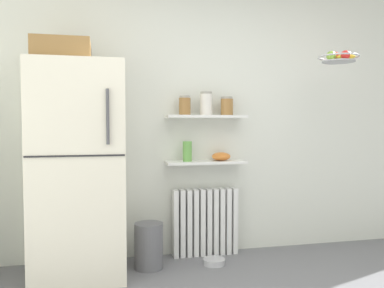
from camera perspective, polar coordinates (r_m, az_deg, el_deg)
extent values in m
cube|color=silver|center=(3.80, 2.32, 4.14)|extent=(7.04, 0.10, 2.60)
cube|color=silver|center=(3.31, -15.91, -3.61)|extent=(0.71, 0.67, 1.70)
cube|color=#262628|center=(2.96, -16.30, -1.65)|extent=(0.69, 0.01, 0.01)
cylinder|color=#4C4C51|center=(2.93, -11.95, 3.84)|extent=(0.02, 0.02, 0.40)
cube|color=olive|center=(3.34, -18.00, 12.41)|extent=(0.43, 0.47, 0.16)
cube|color=white|center=(3.71, -2.41, -11.28)|extent=(0.04, 0.12, 0.62)
cube|color=white|center=(3.72, -1.44, -11.24)|extent=(0.04, 0.12, 0.62)
cube|color=white|center=(3.74, -0.48, -11.19)|extent=(0.04, 0.12, 0.62)
cube|color=white|center=(3.75, 0.47, -11.13)|extent=(0.04, 0.12, 0.62)
cube|color=white|center=(3.77, 1.41, -11.08)|extent=(0.04, 0.12, 0.62)
cube|color=white|center=(3.78, 2.34, -11.02)|extent=(0.04, 0.12, 0.62)
cube|color=white|center=(3.80, 3.27, -10.97)|extent=(0.04, 0.12, 0.62)
cube|color=white|center=(3.81, 4.19, -10.90)|extent=(0.04, 0.12, 0.62)
cube|color=white|center=(3.83, 5.10, -10.84)|extent=(0.04, 0.12, 0.62)
cube|color=white|center=(3.85, 6.00, -10.78)|extent=(0.04, 0.12, 0.62)
cube|color=white|center=(3.65, 2.01, -2.62)|extent=(0.73, 0.22, 0.02)
cube|color=white|center=(3.63, 2.02, 3.94)|extent=(0.73, 0.22, 0.02)
cylinder|color=olive|center=(3.59, -1.04, 5.38)|extent=(0.10, 0.10, 0.15)
cylinder|color=gray|center=(3.59, -1.04, 6.75)|extent=(0.10, 0.10, 0.02)
cylinder|color=silver|center=(3.64, 2.03, 5.64)|extent=(0.11, 0.11, 0.19)
cylinder|color=gray|center=(3.64, 2.03, 7.30)|extent=(0.11, 0.11, 0.02)
cylinder|color=olive|center=(3.69, 5.00, 5.28)|extent=(0.11, 0.11, 0.15)
cylinder|color=gray|center=(3.70, 5.01, 6.59)|extent=(0.10, 0.10, 0.02)
cylinder|color=#66A84C|center=(3.60, -0.68, -1.05)|extent=(0.08, 0.08, 0.18)
ellipsoid|color=orange|center=(3.68, 4.18, -1.78)|extent=(0.17, 0.17, 0.08)
cylinder|color=slate|center=(3.49, -6.20, -14.24)|extent=(0.24, 0.24, 0.38)
cylinder|color=#B7B7BC|center=(3.60, 3.17, -16.42)|extent=(0.19, 0.19, 0.05)
torus|color=#B2B2B7|center=(3.73, 20.19, 11.60)|extent=(0.34, 0.34, 0.01)
cylinder|color=#A8A8AD|center=(3.72, 20.18, 11.00)|extent=(0.28, 0.28, 0.01)
sphere|color=red|center=(3.77, 21.27, 11.62)|extent=(0.09, 0.09, 0.09)
sphere|color=red|center=(3.76, 19.77, 11.65)|extent=(0.08, 0.08, 0.08)
sphere|color=#7FAD38|center=(3.69, 19.25, 11.81)|extent=(0.08, 0.08, 0.08)
sphere|color=red|center=(3.68, 21.06, 11.78)|extent=(0.08, 0.08, 0.08)
ellipsoid|color=yellow|center=(3.72, 21.02, 11.53)|extent=(0.16, 0.14, 0.04)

